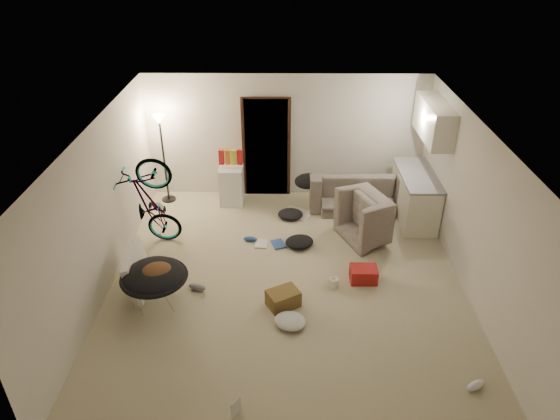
{
  "coord_description": "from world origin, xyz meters",
  "views": [
    {
      "loc": [
        -0.05,
        -6.29,
        4.93
      ],
      "look_at": [
        -0.11,
        0.6,
        0.95
      ],
      "focal_mm": 32.0,
      "sensor_mm": 36.0,
      "label": 1
    }
  ],
  "objects_px": {
    "armchair": "(379,220)",
    "drink_case_a": "(283,298)",
    "saucer_chair": "(155,282)",
    "tv_box": "(136,269)",
    "sofa": "(356,193)",
    "drink_case_b": "(364,274)",
    "floor_lamp": "(162,140)",
    "bicycle": "(153,221)",
    "mini_fridge": "(232,185)",
    "juicer": "(333,282)",
    "kitchen_counter": "(415,197)"
  },
  "relations": [
    {
      "from": "mini_fridge",
      "to": "juicer",
      "type": "distance_m",
      "value": 3.26
    },
    {
      "from": "bicycle",
      "to": "drink_case_b",
      "type": "relative_size",
      "value": 4.18
    },
    {
      "from": "armchair",
      "to": "mini_fridge",
      "type": "distance_m",
      "value": 2.99
    },
    {
      "from": "sofa",
      "to": "kitchen_counter",
      "type": "bearing_deg",
      "value": 156.22
    },
    {
      "from": "mini_fridge",
      "to": "tv_box",
      "type": "distance_m",
      "value": 2.96
    },
    {
      "from": "kitchen_counter",
      "to": "bicycle",
      "type": "relative_size",
      "value": 0.86
    },
    {
      "from": "sofa",
      "to": "drink_case_a",
      "type": "relative_size",
      "value": 4.14
    },
    {
      "from": "sofa",
      "to": "juicer",
      "type": "height_order",
      "value": "sofa"
    },
    {
      "from": "juicer",
      "to": "drink_case_a",
      "type": "bearing_deg",
      "value": -149.98
    },
    {
      "from": "floor_lamp",
      "to": "drink_case_b",
      "type": "bearing_deg",
      "value": -36.04
    },
    {
      "from": "drink_case_a",
      "to": "juicer",
      "type": "bearing_deg",
      "value": 1.5
    },
    {
      "from": "tv_box",
      "to": "mini_fridge",
      "type": "bearing_deg",
      "value": 58.95
    },
    {
      "from": "armchair",
      "to": "drink_case_a",
      "type": "relative_size",
      "value": 2.22
    },
    {
      "from": "saucer_chair",
      "to": "tv_box",
      "type": "height_order",
      "value": "saucer_chair"
    },
    {
      "from": "kitchen_counter",
      "to": "mini_fridge",
      "type": "distance_m",
      "value": 3.56
    },
    {
      "from": "kitchen_counter",
      "to": "bicycle",
      "type": "distance_m",
      "value": 4.83
    },
    {
      "from": "drink_case_a",
      "to": "kitchen_counter",
      "type": "bearing_deg",
      "value": 17.68
    },
    {
      "from": "tv_box",
      "to": "drink_case_a",
      "type": "bearing_deg",
      "value": -17.72
    },
    {
      "from": "bicycle",
      "to": "juicer",
      "type": "height_order",
      "value": "bicycle"
    },
    {
      "from": "armchair",
      "to": "saucer_chair",
      "type": "distance_m",
      "value": 4.05
    },
    {
      "from": "mini_fridge",
      "to": "sofa",
      "type": "bearing_deg",
      "value": -0.63
    },
    {
      "from": "armchair",
      "to": "mini_fridge",
      "type": "bearing_deg",
      "value": 42.83
    },
    {
      "from": "armchair",
      "to": "juicer",
      "type": "bearing_deg",
      "value": 124.72
    },
    {
      "from": "bicycle",
      "to": "juicer",
      "type": "distance_m",
      "value": 3.27
    },
    {
      "from": "kitchen_counter",
      "to": "armchair",
      "type": "height_order",
      "value": "kitchen_counter"
    },
    {
      "from": "mini_fridge",
      "to": "saucer_chair",
      "type": "relative_size",
      "value": 0.8
    },
    {
      "from": "bicycle",
      "to": "mini_fridge",
      "type": "height_order",
      "value": "bicycle"
    },
    {
      "from": "saucer_chair",
      "to": "drink_case_b",
      "type": "distance_m",
      "value": 3.2
    },
    {
      "from": "sofa",
      "to": "bicycle",
      "type": "xyz_separation_m",
      "value": [
        -3.69,
        -1.41,
        0.19
      ]
    },
    {
      "from": "armchair",
      "to": "bicycle",
      "type": "distance_m",
      "value": 3.97
    },
    {
      "from": "mini_fridge",
      "to": "tv_box",
      "type": "relative_size",
      "value": 0.77
    },
    {
      "from": "floor_lamp",
      "to": "saucer_chair",
      "type": "distance_m",
      "value": 3.38
    },
    {
      "from": "mini_fridge",
      "to": "armchair",
      "type": "bearing_deg",
      "value": -21.98
    },
    {
      "from": "saucer_chair",
      "to": "tv_box",
      "type": "bearing_deg",
      "value": 133.06
    },
    {
      "from": "floor_lamp",
      "to": "mini_fridge",
      "type": "distance_m",
      "value": 1.61
    },
    {
      "from": "floor_lamp",
      "to": "juicer",
      "type": "relative_size",
      "value": 8.67
    },
    {
      "from": "floor_lamp",
      "to": "saucer_chair",
      "type": "relative_size",
      "value": 1.86
    },
    {
      "from": "drink_case_a",
      "to": "tv_box",
      "type": "bearing_deg",
      "value": 140.62
    },
    {
      "from": "bicycle",
      "to": "floor_lamp",
      "type": "bearing_deg",
      "value": 5.96
    },
    {
      "from": "mini_fridge",
      "to": "drink_case_a",
      "type": "bearing_deg",
      "value": -70.01
    },
    {
      "from": "bicycle",
      "to": "drink_case_a",
      "type": "relative_size",
      "value": 3.87
    },
    {
      "from": "floor_lamp",
      "to": "bicycle",
      "type": "xyz_separation_m",
      "value": [
        0.1,
        -1.61,
        -0.85
      ]
    },
    {
      "from": "drink_case_b",
      "to": "juicer",
      "type": "xyz_separation_m",
      "value": [
        -0.49,
        -0.15,
        -0.04
      ]
    },
    {
      "from": "sofa",
      "to": "drink_case_b",
      "type": "distance_m",
      "value": 2.44
    },
    {
      "from": "sofa",
      "to": "drink_case_a",
      "type": "xyz_separation_m",
      "value": [
        -1.44,
        -3.03,
        -0.14
      ]
    },
    {
      "from": "armchair",
      "to": "tv_box",
      "type": "bearing_deg",
      "value": 87.32
    },
    {
      "from": "floor_lamp",
      "to": "tv_box",
      "type": "bearing_deg",
      "value": -87.96
    },
    {
      "from": "armchair",
      "to": "saucer_chair",
      "type": "relative_size",
      "value": 1.03
    },
    {
      "from": "sofa",
      "to": "juicer",
      "type": "xyz_separation_m",
      "value": [
        -0.66,
        -2.58,
        -0.19
      ]
    },
    {
      "from": "floor_lamp",
      "to": "tv_box",
      "type": "relative_size",
      "value": 1.8
    }
  ]
}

